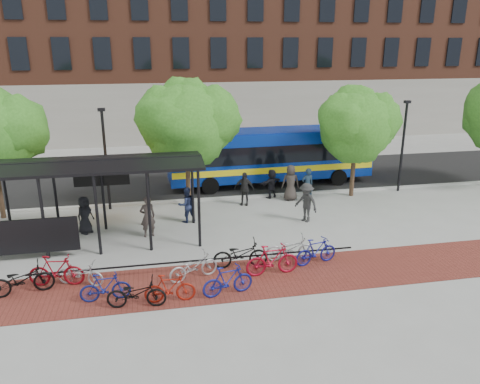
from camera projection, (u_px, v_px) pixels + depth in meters
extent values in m
plane|color=#9E9E99|center=(260.00, 225.00, 21.81)|extent=(160.00, 160.00, 0.00)
cube|color=black|center=(230.00, 178.00, 29.28)|extent=(160.00, 8.00, 0.01)
cube|color=#B7B7B2|center=(243.00, 197.00, 25.53)|extent=(160.00, 0.25, 0.12)
cube|color=maroon|center=(238.00, 280.00, 16.77)|extent=(24.00, 3.00, 0.01)
cube|color=black|center=(199.00, 271.00, 17.37)|extent=(12.00, 0.05, 0.95)
cube|color=brown|center=(300.00, 22.00, 44.87)|extent=(55.00, 14.00, 20.00)
cylinder|color=black|center=(7.00, 200.00, 20.09)|extent=(0.12, 0.12, 3.30)
cylinder|color=black|center=(43.00, 219.00, 17.93)|extent=(0.12, 0.12, 3.30)
cylinder|color=black|center=(56.00, 197.00, 20.45)|extent=(0.12, 0.12, 3.30)
cylinder|color=black|center=(97.00, 216.00, 18.30)|extent=(0.12, 0.12, 3.30)
cylinder|color=black|center=(103.00, 195.00, 20.82)|extent=(0.12, 0.12, 3.30)
cylinder|color=black|center=(149.00, 212.00, 18.66)|extent=(0.12, 0.12, 3.30)
cylinder|color=black|center=(149.00, 192.00, 21.18)|extent=(0.12, 0.12, 3.30)
cylinder|color=black|center=(199.00, 209.00, 19.03)|extent=(0.12, 0.12, 3.30)
cylinder|color=black|center=(193.00, 189.00, 21.55)|extent=(0.12, 0.12, 3.30)
cube|color=black|center=(18.00, 237.00, 17.90)|extent=(4.50, 0.08, 1.40)
cube|color=black|center=(68.00, 168.00, 18.17)|extent=(10.60, 1.65, 0.29)
cube|color=black|center=(73.00, 160.00, 19.48)|extent=(10.60, 1.65, 0.29)
cube|color=black|center=(76.00, 165.00, 20.26)|extent=(9.00, 0.10, 0.40)
cube|color=black|center=(102.00, 178.00, 20.68)|extent=(2.40, 0.12, 0.70)
cube|color=#FF7200|center=(102.00, 177.00, 20.76)|extent=(2.20, 0.02, 0.55)
cylinder|color=#382619|center=(0.00, 194.00, 22.34)|extent=(0.24, 0.24, 2.38)
sphere|color=#2E6B1C|center=(14.00, 129.00, 21.76)|extent=(3.20, 3.20, 3.20)
cylinder|color=#382619|center=(188.00, 183.00, 23.96)|extent=(0.24, 0.24, 2.52)
sphere|color=#2E6B1C|center=(186.00, 126.00, 23.06)|extent=(4.20, 4.20, 4.20)
sphere|color=#2E6B1C|center=(207.00, 118.00, 23.35)|extent=(3.36, 3.36, 3.36)
sphere|color=#2E6B1C|center=(169.00, 119.00, 22.50)|extent=(3.15, 3.15, 3.15)
sphere|color=#2E6B1C|center=(187.00, 108.00, 23.21)|extent=(2.94, 2.94, 2.94)
cylinder|color=#382619|center=(352.00, 176.00, 25.64)|extent=(0.24, 0.24, 2.27)
sphere|color=#2E6B1C|center=(356.00, 128.00, 24.82)|extent=(3.80, 3.80, 3.80)
sphere|color=#2E6B1C|center=(372.00, 121.00, 25.09)|extent=(3.04, 3.04, 3.04)
sphere|color=#2E6B1C|center=(345.00, 122.00, 24.28)|extent=(2.85, 2.85, 2.85)
sphere|color=#2E6B1C|center=(356.00, 111.00, 24.97)|extent=(2.66, 2.66, 2.66)
cylinder|color=black|center=(106.00, 161.00, 23.13)|extent=(0.14, 0.14, 5.00)
cube|color=black|center=(101.00, 110.00, 22.35)|extent=(0.35, 0.20, 0.15)
cylinder|color=black|center=(402.00, 148.00, 26.05)|extent=(0.14, 0.14, 5.00)
cube|color=black|center=(407.00, 102.00, 25.27)|extent=(0.35, 0.20, 0.15)
cube|color=navy|center=(270.00, 154.00, 27.70)|extent=(12.11, 2.98, 2.76)
cube|color=black|center=(270.00, 150.00, 27.64)|extent=(11.87, 3.01, 1.00)
cube|color=yellow|center=(270.00, 165.00, 27.91)|extent=(11.99, 3.03, 0.35)
cube|color=navy|center=(271.00, 131.00, 27.30)|extent=(11.86, 2.71, 0.18)
cylinder|color=black|center=(210.00, 186.00, 26.09)|extent=(0.97, 0.31, 0.96)
cylinder|color=black|center=(203.00, 174.00, 28.51)|extent=(0.97, 0.31, 0.96)
cylinder|color=black|center=(338.00, 177.00, 27.72)|extent=(0.97, 0.31, 0.96)
cylinder|color=black|center=(322.00, 166.00, 30.14)|extent=(0.97, 0.31, 0.96)
imported|color=black|center=(22.00, 280.00, 15.66)|extent=(2.15, 1.09, 1.08)
imported|color=maroon|center=(56.00, 271.00, 16.19)|extent=(1.97, 0.79, 1.15)
imported|color=#A6A6A8|center=(80.00, 273.00, 16.28)|extent=(1.81, 1.16, 0.90)
imported|color=navy|center=(105.00, 287.00, 15.27)|extent=(1.66, 0.54, 0.99)
imported|color=black|center=(136.00, 293.00, 14.89)|extent=(1.95, 0.85, 0.99)
imported|color=maroon|center=(170.00, 288.00, 15.19)|extent=(1.69, 0.54, 1.00)
imported|color=#A3A2A5|center=(193.00, 267.00, 16.68)|extent=(1.98, 1.23, 0.98)
imported|color=navy|center=(228.00, 281.00, 15.61)|extent=(1.84, 0.84, 1.07)
imported|color=black|center=(240.00, 254.00, 17.53)|extent=(2.10, 0.82, 1.08)
imported|color=maroon|center=(272.00, 260.00, 16.96)|extent=(1.99, 0.65, 1.18)
imported|color=#AAAAAC|center=(290.00, 248.00, 18.14)|extent=(1.96, 0.79, 1.01)
imported|color=navy|center=(316.00, 251.00, 17.81)|extent=(1.83, 0.88, 1.06)
imported|color=black|center=(85.00, 215.00, 20.64)|extent=(0.95, 0.99, 1.70)
imported|color=#3C3330|center=(148.00, 216.00, 20.25)|extent=(0.76, 0.59, 1.85)
imported|color=#212A4E|center=(187.00, 205.00, 21.94)|extent=(0.99, 0.87, 1.71)
imported|color=#262626|center=(244.00, 189.00, 24.26)|extent=(1.12, 0.77, 1.76)
imported|color=black|center=(272.00, 184.00, 25.40)|extent=(1.53, 1.11, 1.60)
imported|color=#39322D|center=(291.00, 183.00, 24.98)|extent=(1.01, 0.73, 1.92)
imported|color=#1A2C3D|center=(307.00, 185.00, 24.80)|extent=(0.70, 0.49, 1.82)
imported|color=#2A2A2A|center=(306.00, 202.00, 21.96)|extent=(1.27, 1.40, 1.88)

